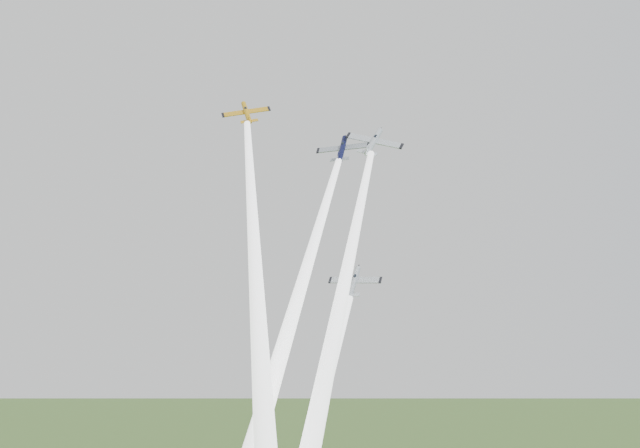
{
  "coord_description": "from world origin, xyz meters",
  "views": [
    {
      "loc": [
        5.12,
        -115.08,
        76.65
      ],
      "look_at": [
        0.0,
        -6.0,
        92.0
      ],
      "focal_mm": 45.0,
      "sensor_mm": 36.0,
      "label": 1
    }
  ],
  "objects_px": {
    "plane_yellow": "(247,113)",
    "plane_silver_right": "(373,142)",
    "plane_navy": "(342,149)",
    "plane_silver_low": "(354,282)"
  },
  "relations": [
    {
      "from": "plane_yellow",
      "to": "plane_silver_right",
      "type": "relative_size",
      "value": 0.85
    },
    {
      "from": "plane_navy",
      "to": "plane_silver_low",
      "type": "xyz_separation_m",
      "value": [
        1.68,
        -9.31,
        -20.39
      ]
    },
    {
      "from": "plane_yellow",
      "to": "plane_silver_right",
      "type": "distance_m",
      "value": 19.57
    },
    {
      "from": "plane_navy",
      "to": "plane_silver_right",
      "type": "xyz_separation_m",
      "value": [
        4.64,
        -0.23,
        0.97
      ]
    },
    {
      "from": "plane_yellow",
      "to": "plane_navy",
      "type": "relative_size",
      "value": 0.91
    },
    {
      "from": "plane_navy",
      "to": "plane_silver_right",
      "type": "bearing_deg",
      "value": 9.41
    },
    {
      "from": "plane_navy",
      "to": "plane_silver_low",
      "type": "relative_size",
      "value": 1.12
    },
    {
      "from": "plane_navy",
      "to": "plane_silver_low",
      "type": "distance_m",
      "value": 22.47
    },
    {
      "from": "plane_silver_right",
      "to": "plane_yellow",
      "type": "bearing_deg",
      "value": -169.72
    },
    {
      "from": "plane_navy",
      "to": "plane_silver_right",
      "type": "distance_m",
      "value": 4.74
    }
  ]
}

